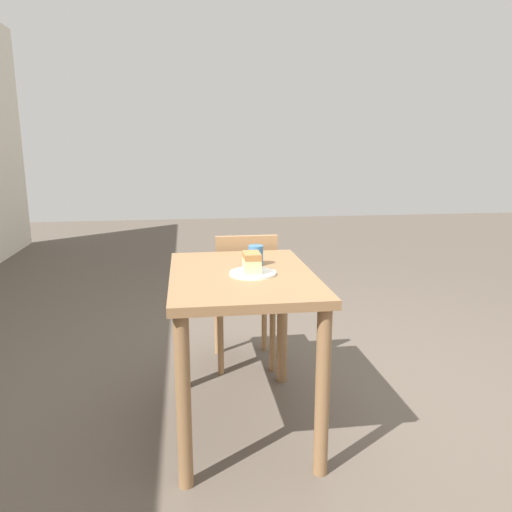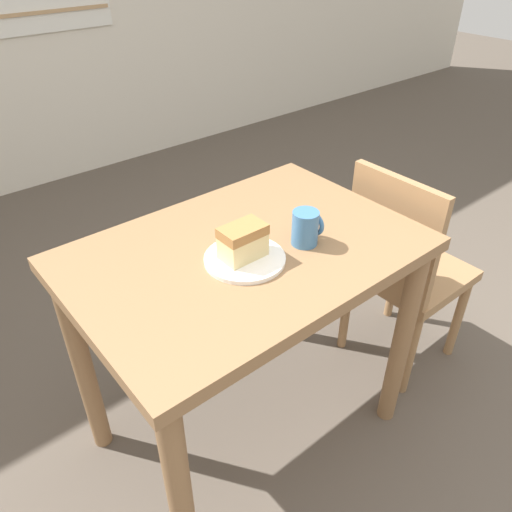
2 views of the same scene
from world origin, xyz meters
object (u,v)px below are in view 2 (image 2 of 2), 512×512
at_px(coffee_mug, 306,227).
at_px(cake_slice, 243,242).
at_px(dining_table_near, 246,287).
at_px(plate, 245,259).
at_px(chair_near_window, 403,267).

bearing_deg(coffee_mug, cake_slice, 166.66).
xyz_separation_m(dining_table_near, cake_slice, (-0.04, -0.04, 0.19)).
relative_size(cake_slice, coffee_mug, 1.21).
relative_size(plate, coffee_mug, 2.19).
distance_m(chair_near_window, coffee_mug, 0.63).
relative_size(dining_table_near, plate, 4.44).
relative_size(dining_table_near, coffee_mug, 9.72).
bearing_deg(cake_slice, chair_near_window, -4.02).
height_order(dining_table_near, coffee_mug, coffee_mug).
xyz_separation_m(chair_near_window, plate, (-0.70, 0.04, 0.32)).
xyz_separation_m(chair_near_window, coffee_mug, (-0.52, 0.01, 0.37)).
bearing_deg(coffee_mug, dining_table_near, 148.93).
xyz_separation_m(dining_table_near, chair_near_window, (0.66, -0.09, -0.18)).
bearing_deg(dining_table_near, cake_slice, -134.48).
relative_size(dining_table_near, chair_near_window, 1.12).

